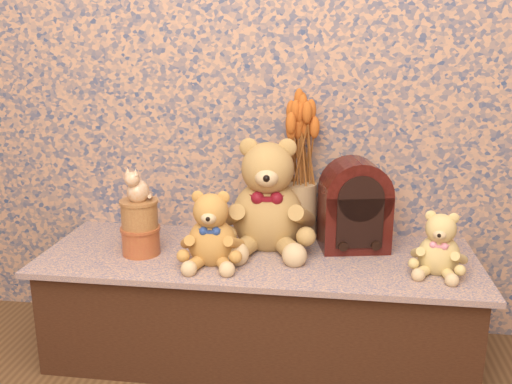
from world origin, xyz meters
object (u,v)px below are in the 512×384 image
teddy_large (268,189)px  teddy_small (440,240)px  biscuit_tin_lower (141,241)px  teddy_medium (212,224)px  cat_figurine (138,184)px  ceramic_vase (299,211)px  cathedral_radio (355,204)px

teddy_large → teddy_small: 0.60m
teddy_small → biscuit_tin_lower: 1.00m
teddy_medium → cat_figurine: cat_figurine is taller
ceramic_vase → teddy_small: bearing=-27.7°
teddy_small → teddy_large: bearing=179.2°
cathedral_radio → biscuit_tin_lower: bearing=-178.9°
teddy_large → biscuit_tin_lower: teddy_large is taller
ceramic_vase → biscuit_tin_lower: (-0.54, -0.22, -0.06)m
teddy_small → cat_figurine: (-1.00, 0.02, 0.14)m
teddy_small → cathedral_radio: (-0.27, 0.18, 0.05)m
biscuit_tin_lower → cat_figurine: cat_figurine is taller
teddy_small → ceramic_vase: size_ratio=1.01×
teddy_small → cat_figurine: bearing=-166.3°
cathedral_radio → cat_figurine: cathedral_radio is taller
ceramic_vase → cat_figurine: (-0.54, -0.22, 0.14)m
teddy_small → cathedral_radio: size_ratio=0.68×
teddy_large → ceramic_vase: 0.17m
teddy_large → cathedral_radio: 0.31m
teddy_large → teddy_small: (0.57, -0.16, -0.10)m
teddy_large → cathedral_radio: size_ratio=1.31×
biscuit_tin_lower → cat_figurine: bearing=0.0°
teddy_small → cathedral_radio: bearing=160.1°
cat_figurine → teddy_small: bearing=14.2°
teddy_small → ceramic_vase: teddy_small is taller
teddy_large → cat_figurine: size_ratio=3.50×
biscuit_tin_lower → cat_figurine: (0.00, 0.00, 0.21)m
cathedral_radio → cat_figurine: size_ratio=2.66×
teddy_medium → teddy_large: bearing=42.4°
cathedral_radio → cat_figurine: (-0.74, -0.16, 0.09)m
cathedral_radio → ceramic_vase: size_ratio=1.50×
ceramic_vase → cat_figurine: size_ratio=1.78×
teddy_medium → ceramic_vase: bearing=39.2°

